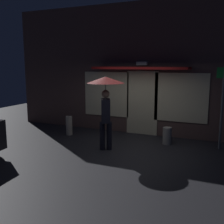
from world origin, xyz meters
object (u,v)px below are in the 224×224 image
at_px(street_sign_post, 222,102).
at_px(sidewalk_bollard, 167,136).
at_px(person_with_umbrella, 106,94).
at_px(sidewalk_bollard_2, 69,126).

height_order(street_sign_post, sidewalk_bollard, street_sign_post).
bearing_deg(sidewalk_bollard, person_with_umbrella, -139.77).
xyz_separation_m(sidewalk_bollard, sidewalk_bollard_2, (-3.36, -0.28, 0.07)).
relative_size(person_with_umbrella, street_sign_post, 0.86).
xyz_separation_m(person_with_umbrella, sidewalk_bollard, (1.49, 1.26, -1.34)).
bearing_deg(street_sign_post, person_with_umbrella, -154.74).
bearing_deg(sidewalk_bollard, street_sign_post, 5.68).
height_order(street_sign_post, sidewalk_bollard_2, street_sign_post).
height_order(person_with_umbrella, street_sign_post, street_sign_post).
bearing_deg(sidewalk_bollard_2, sidewalk_bollard, 4.79).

